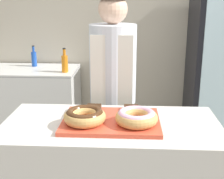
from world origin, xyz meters
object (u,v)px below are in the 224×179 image
at_px(baker_person, 113,92).
at_px(beverage_fridge, 218,63).
at_px(chest_freezer, 32,101).
at_px(bottle_orange, 65,63).
at_px(brownie_back_right, 131,109).
at_px(serving_tray, 111,121).
at_px(bottle_blue, 34,58).
at_px(brownie_back_left, 94,108).
at_px(donut_chocolate_glaze, 85,116).
at_px(donut_light_glaze, 136,117).

distance_m(baker_person, beverage_fridge, 1.58).
height_order(chest_freezer, bottle_orange, bottle_orange).
xyz_separation_m(beverage_fridge, chest_freezer, (-2.15, 0.01, -0.49)).
relative_size(brownie_back_right, beverage_fridge, 0.05).
bearing_deg(beverage_fridge, serving_tray, -122.15).
distance_m(chest_freezer, bottle_blue, 0.52).
relative_size(baker_person, beverage_fridge, 0.93).
bearing_deg(beverage_fridge, brownie_back_left, -127.28).
bearing_deg(donut_chocolate_glaze, brownie_back_left, 81.91).
height_order(donut_chocolate_glaze, brownie_back_right, donut_chocolate_glaze).
bearing_deg(donut_light_glaze, bottle_orange, 114.36).
bearing_deg(baker_person, bottle_blue, 128.52).
xyz_separation_m(bottle_orange, bottle_blue, (-0.43, 0.29, -0.01)).
relative_size(donut_chocolate_glaze, bottle_orange, 0.91).
relative_size(brownie_back_right, bottle_orange, 0.34).
xyz_separation_m(donut_chocolate_glaze, donut_light_glaze, (0.30, 0.00, 0.00)).
bearing_deg(chest_freezer, bottle_orange, -17.49).
xyz_separation_m(serving_tray, beverage_fridge, (1.09, 1.74, 0.00)).
relative_size(serving_tray, brownie_back_right, 6.30).
bearing_deg(donut_light_glaze, brownie_back_right, 98.09).
bearing_deg(donut_chocolate_glaze, brownie_back_right, 37.30).
bearing_deg(serving_tray, bottle_blue, 118.64).
bearing_deg(chest_freezer, bottle_blue, 82.45).
height_order(donut_chocolate_glaze, brownie_back_left, donut_chocolate_glaze).
relative_size(serving_tray, bottle_orange, 2.14).
xyz_separation_m(donut_light_glaze, bottle_blue, (-1.18, 1.95, -0.05)).
bearing_deg(serving_tray, brownie_back_right, 50.58).
bearing_deg(beverage_fridge, bottle_blue, 175.86).
distance_m(donut_light_glaze, brownie_back_left, 0.34).
bearing_deg(baker_person, brownie_back_left, -101.49).
height_order(brownie_back_right, baker_person, baker_person).
distance_m(donut_chocolate_glaze, bottle_blue, 2.15).
height_order(brownie_back_right, beverage_fridge, beverage_fridge).
xyz_separation_m(serving_tray, baker_person, (-0.02, 0.62, -0.01)).
bearing_deg(brownie_back_right, brownie_back_left, 180.00).
distance_m(donut_chocolate_glaze, brownie_back_right, 0.34).
height_order(baker_person, chest_freezer, baker_person).
bearing_deg(brownie_back_left, donut_chocolate_glaze, -98.09).
distance_m(donut_chocolate_glaze, beverage_fridge, 2.19).
distance_m(serving_tray, donut_chocolate_glaze, 0.17).
height_order(serving_tray, brownie_back_right, brownie_back_right).
bearing_deg(serving_tray, chest_freezer, 121.11).
bearing_deg(donut_chocolate_glaze, beverage_fridge, 55.36).
bearing_deg(bottle_blue, donut_light_glaze, -58.78).
relative_size(baker_person, bottle_orange, 6.20).
relative_size(donut_chocolate_glaze, brownie_back_left, 2.68).
xyz_separation_m(serving_tray, brownie_back_right, (0.12, 0.15, 0.03)).
bearing_deg(brownie_back_right, bottle_blue, 123.44).
xyz_separation_m(donut_chocolate_glaze, brownie_back_left, (0.03, 0.20, -0.03)).
height_order(donut_chocolate_glaze, chest_freezer, donut_chocolate_glaze).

